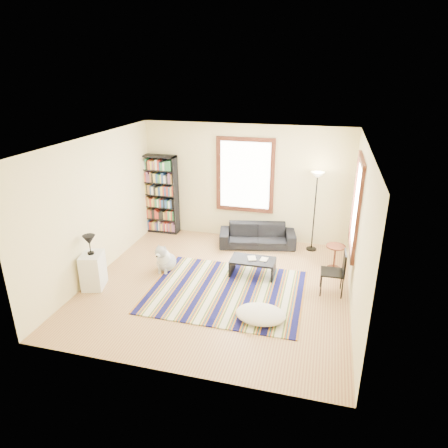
% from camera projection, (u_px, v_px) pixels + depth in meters
% --- Properties ---
extents(floor, '(5.00, 5.00, 0.10)m').
position_uv_depth(floor, '(218.00, 287.00, 7.86)').
color(floor, tan).
rests_on(floor, ground).
extents(ceiling, '(5.00, 5.00, 0.10)m').
position_uv_depth(ceiling, '(217.00, 139.00, 6.80)').
color(ceiling, white).
rests_on(ceiling, floor).
extents(wall_back, '(5.00, 0.10, 2.80)m').
position_uv_depth(wall_back, '(246.00, 183.00, 9.63)').
color(wall_back, beige).
rests_on(wall_back, floor).
extents(wall_front, '(5.00, 0.10, 2.80)m').
position_uv_depth(wall_front, '(163.00, 287.00, 5.04)').
color(wall_front, beige).
rests_on(wall_front, floor).
extents(wall_left, '(0.10, 5.00, 2.80)m').
position_uv_depth(wall_left, '(94.00, 207.00, 7.94)').
color(wall_left, beige).
rests_on(wall_left, floor).
extents(wall_right, '(0.10, 5.00, 2.80)m').
position_uv_depth(wall_right, '(362.00, 232.00, 6.73)').
color(wall_right, beige).
rests_on(wall_right, floor).
extents(window_back, '(1.20, 0.06, 1.60)m').
position_uv_depth(window_back, '(245.00, 175.00, 9.48)').
color(window_back, white).
rests_on(window_back, wall_back).
extents(window_right, '(0.06, 1.20, 1.60)m').
position_uv_depth(window_right, '(357.00, 206.00, 7.40)').
color(window_right, white).
rests_on(window_right, wall_right).
extents(rug, '(2.90, 2.32, 0.02)m').
position_uv_depth(rug, '(226.00, 291.00, 7.61)').
color(rug, '#0C0C3E').
rests_on(rug, floor).
extents(sofa, '(1.05, 1.89, 0.52)m').
position_uv_depth(sofa, '(257.00, 235.00, 9.50)').
color(sofa, black).
rests_on(sofa, floor).
extents(bookshelf, '(0.90, 0.30, 2.00)m').
position_uv_depth(bookshelf, '(160.00, 194.00, 10.08)').
color(bookshelf, black).
rests_on(bookshelf, floor).
extents(coffee_table, '(0.98, 0.67, 0.36)m').
position_uv_depth(coffee_table, '(253.00, 267.00, 8.15)').
color(coffee_table, black).
rests_on(coffee_table, floor).
extents(book_a, '(0.25, 0.22, 0.02)m').
position_uv_depth(book_a, '(248.00, 258.00, 8.11)').
color(book_a, beige).
rests_on(book_a, coffee_table).
extents(book_b, '(0.16, 0.21, 0.01)m').
position_uv_depth(book_b, '(261.00, 259.00, 8.09)').
color(book_b, beige).
rests_on(book_b, coffee_table).
extents(floor_cushion, '(1.02, 0.90, 0.21)m').
position_uv_depth(floor_cushion, '(261.00, 314.00, 6.73)').
color(floor_cushion, white).
rests_on(floor_cushion, floor).
extents(floor_lamp, '(0.37, 0.37, 1.86)m').
position_uv_depth(floor_lamp, '(314.00, 212.00, 9.04)').
color(floor_lamp, black).
rests_on(floor_lamp, floor).
extents(side_table, '(0.48, 0.48, 0.54)m').
position_uv_depth(side_table, '(335.00, 257.00, 8.38)').
color(side_table, '#4E1B13').
rests_on(side_table, floor).
extents(folding_chair, '(0.43, 0.41, 0.86)m').
position_uv_depth(folding_chair, '(332.00, 272.00, 7.43)').
color(folding_chair, black).
rests_on(folding_chair, floor).
extents(white_cabinet, '(0.50, 0.58, 0.70)m').
position_uv_depth(white_cabinet, '(93.00, 270.00, 7.67)').
color(white_cabinet, white).
rests_on(white_cabinet, floor).
extents(table_lamp, '(0.28, 0.28, 0.38)m').
position_uv_depth(table_lamp, '(90.00, 245.00, 7.47)').
color(table_lamp, black).
rests_on(table_lamp, white_cabinet).
extents(dog, '(0.50, 0.66, 0.62)m').
position_uv_depth(dog, '(166.00, 257.00, 8.32)').
color(dog, '#BDBDBD').
rests_on(dog, floor).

